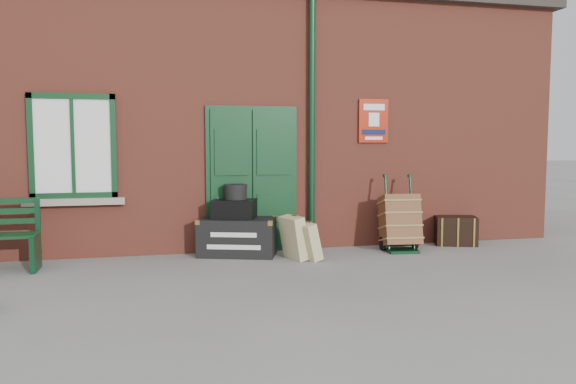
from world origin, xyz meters
name	(u,v)px	position (x,y,z in m)	size (l,w,h in m)	color
ground	(293,271)	(0.00, 0.00, 0.00)	(80.00, 80.00, 0.00)	gray
station_building	(249,118)	(0.00, 3.49, 2.16)	(10.30, 4.30, 4.36)	brown
houdini_trunk	(237,237)	(-0.57, 1.21, 0.28)	(1.13, 0.62, 0.57)	black
strongbox	(234,209)	(-0.62, 1.21, 0.71)	(0.62, 0.45, 0.28)	black
hatbox	(236,192)	(-0.59, 1.24, 0.96)	(0.34, 0.34, 0.23)	black
suitcase_back	(294,238)	(0.18, 0.70, 0.32)	(0.18, 0.45, 0.62)	tan
suitcase_front	(308,241)	(0.36, 0.60, 0.28)	(0.16, 0.40, 0.53)	tan
porter_trolley	(400,222)	(1.97, 0.99, 0.46)	(0.64, 0.68, 1.18)	#0C321B
dark_trunk	(456,231)	(3.10, 1.25, 0.24)	(0.66, 0.43, 0.48)	black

